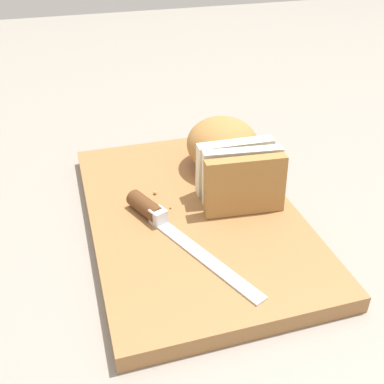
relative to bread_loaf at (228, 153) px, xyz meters
The scene contains 6 objects.
ground_plane 0.13m from the bread_loaf, 48.41° to the right, with size 3.00×3.00×0.00m, color gray.
cutting_board 0.12m from the bread_loaf, 48.41° to the right, with size 0.46×0.30×0.02m, color #9E6B3D.
bread_loaf is the anchor object (origin of this frame).
bread_knife 0.17m from the bread_loaf, 56.92° to the right, with size 0.25×0.12×0.03m.
crumb_near_knife 0.14m from the bread_loaf, 60.79° to the right, with size 0.00×0.00×0.00m, color tan.
crumb_near_loaf 0.13m from the bread_loaf, 81.64° to the right, with size 0.01×0.01×0.01m, color tan.
Camera 1 is at (0.54, -0.17, 0.42)m, focal length 43.12 mm.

